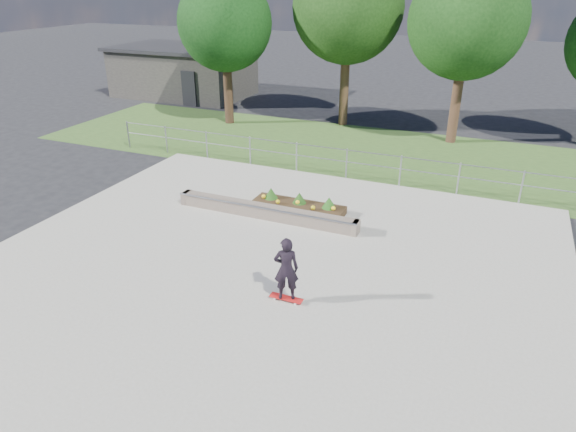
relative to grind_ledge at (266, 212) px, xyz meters
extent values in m
plane|color=black|center=(1.27, -3.17, -0.26)|extent=(120.00, 120.00, 0.00)
cube|color=#2F4C1E|center=(1.27, 7.83, -0.25)|extent=(30.00, 8.00, 0.02)
cube|color=gray|center=(1.27, -3.17, -0.23)|extent=(15.00, 15.00, 0.06)
cylinder|color=gray|center=(-8.73, 4.33, 0.34)|extent=(0.06, 0.06, 1.20)
cylinder|color=gray|center=(-6.73, 4.33, 0.34)|extent=(0.06, 0.06, 1.20)
cylinder|color=gray|center=(-4.73, 4.33, 0.34)|extent=(0.06, 0.06, 1.20)
cylinder|color=#96989E|center=(-2.73, 4.33, 0.34)|extent=(0.06, 0.06, 1.20)
cylinder|color=#93969C|center=(-0.73, 4.33, 0.34)|extent=(0.06, 0.06, 1.20)
cylinder|color=gray|center=(1.27, 4.33, 0.34)|extent=(0.06, 0.06, 1.20)
cylinder|color=#999CA1|center=(3.27, 4.33, 0.34)|extent=(0.06, 0.06, 1.20)
cylinder|color=#9A9DA2|center=(5.27, 4.33, 0.34)|extent=(0.06, 0.06, 1.20)
cylinder|color=#96989E|center=(7.27, 4.33, 0.34)|extent=(0.06, 0.06, 1.20)
cylinder|color=gray|center=(1.27, 4.33, 0.89)|extent=(20.00, 0.04, 0.04)
cylinder|color=#9C9FA5|center=(1.27, 4.33, 0.44)|extent=(20.00, 0.04, 0.04)
cube|color=#2B2926|center=(-12.73, 14.83, 1.14)|extent=(8.00, 5.00, 2.80)
cube|color=black|center=(-12.73, 14.83, 2.64)|extent=(8.40, 5.40, 0.20)
cube|color=black|center=(-10.73, 12.28, 0.74)|extent=(0.90, 0.10, 2.00)
cylinder|color=black|center=(-6.73, 9.83, 1.20)|extent=(0.44, 0.44, 2.93)
sphere|color=black|center=(-6.73, 9.83, 4.61)|extent=(4.55, 4.55, 4.55)
cylinder|color=#382416|center=(-1.23, 11.83, 1.42)|extent=(0.44, 0.44, 3.38)
sphere|color=black|center=(-1.23, 11.83, 5.36)|extent=(5.25, 5.25, 5.25)
cylinder|color=#382116|center=(4.27, 10.83, 1.31)|extent=(0.44, 0.44, 3.15)
sphere|color=black|center=(4.27, 10.83, 4.99)|extent=(4.90, 4.90, 4.90)
cube|color=brown|center=(0.00, 0.00, 0.00)|extent=(6.00, 0.40, 0.40)
cylinder|color=gray|center=(0.00, -0.20, 0.20)|extent=(6.00, 0.06, 0.06)
cube|color=brown|center=(-2.90, 0.00, 0.00)|extent=(0.15, 0.42, 0.40)
cube|color=brown|center=(2.90, 0.00, 0.00)|extent=(0.15, 0.42, 0.40)
cube|color=black|center=(0.75, 0.70, -0.08)|extent=(3.00, 1.20, 0.25)
sphere|color=yellow|center=(-0.45, 0.80, 0.13)|extent=(0.14, 0.14, 0.14)
sphere|color=gold|center=(0.15, 0.60, 0.13)|extent=(0.14, 0.14, 0.14)
sphere|color=yellow|center=(0.75, 0.80, 0.13)|extent=(0.14, 0.14, 0.14)
sphere|color=gold|center=(1.35, 0.60, 0.13)|extent=(0.14, 0.14, 0.14)
sphere|color=yellow|center=(1.95, 0.80, 0.13)|extent=(0.14, 0.14, 0.14)
cone|color=#1A4313|center=(-0.25, 0.95, 0.23)|extent=(0.44, 0.44, 0.36)
cone|color=#1B3F12|center=(0.75, 0.95, 0.23)|extent=(0.44, 0.44, 0.36)
cone|color=#1B4915|center=(1.75, 0.95, 0.23)|extent=(0.44, 0.44, 0.36)
cylinder|color=silver|center=(2.13, -4.01, -0.18)|extent=(0.05, 0.03, 0.05)
cylinder|color=white|center=(2.13, -3.83, -0.18)|extent=(0.05, 0.03, 0.05)
cylinder|color=silver|center=(2.65, -4.01, -0.18)|extent=(0.05, 0.03, 0.05)
cylinder|color=silver|center=(2.65, -3.83, -0.18)|extent=(0.05, 0.03, 0.05)
cylinder|color=#A5A5AA|center=(2.13, -3.92, -0.15)|extent=(0.02, 0.18, 0.02)
cylinder|color=gray|center=(2.65, -3.92, -0.15)|extent=(0.02, 0.18, 0.02)
cube|color=#B31716|center=(2.39, -3.92, -0.13)|extent=(0.80, 0.21, 0.02)
imported|color=black|center=(2.39, -3.92, 0.65)|extent=(0.67, 0.56, 1.55)
camera|label=1|loc=(6.34, -13.09, 6.65)|focal=32.00mm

